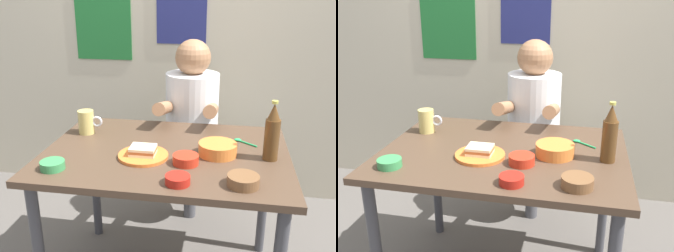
# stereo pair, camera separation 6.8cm
# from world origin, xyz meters

# --- Properties ---
(wall_back) EXTENTS (4.40, 0.09, 2.60)m
(wall_back) POSITION_xyz_m (-0.00, 1.05, 1.30)
(wall_back) COLOR #BCB299
(wall_back) RESTS_ON ground
(dining_table) EXTENTS (1.10, 0.80, 0.74)m
(dining_table) POSITION_xyz_m (0.00, 0.00, 0.65)
(dining_table) COLOR #4C3828
(dining_table) RESTS_ON ground
(stool) EXTENTS (0.34, 0.34, 0.45)m
(stool) POSITION_xyz_m (0.05, 0.63, 0.35)
(stool) COLOR #4C4C51
(stool) RESTS_ON ground
(person_seated) EXTENTS (0.33, 0.56, 0.72)m
(person_seated) POSITION_xyz_m (0.05, 0.62, 0.77)
(person_seated) COLOR white
(person_seated) RESTS_ON stool
(plate_orange) EXTENTS (0.22, 0.22, 0.01)m
(plate_orange) POSITION_xyz_m (-0.09, -0.09, 0.75)
(plate_orange) COLOR orange
(plate_orange) RESTS_ON dining_table
(sandwich) EXTENTS (0.11, 0.09, 0.04)m
(sandwich) POSITION_xyz_m (-0.09, -0.09, 0.77)
(sandwich) COLOR beige
(sandwich) RESTS_ON plate_orange
(beer_mug) EXTENTS (0.13, 0.08, 0.12)m
(beer_mug) POSITION_xyz_m (-0.44, 0.15, 0.80)
(beer_mug) COLOR #D1BC66
(beer_mug) RESTS_ON dining_table
(beer_bottle) EXTENTS (0.06, 0.06, 0.26)m
(beer_bottle) POSITION_xyz_m (0.46, -0.02, 0.86)
(beer_bottle) COLOR #593819
(beer_bottle) RESTS_ON dining_table
(condiment_bowl_brown) EXTENTS (0.12, 0.12, 0.04)m
(condiment_bowl_brown) POSITION_xyz_m (0.34, -0.28, 0.76)
(condiment_bowl_brown) COLOR brown
(condiment_bowl_brown) RESTS_ON dining_table
(soup_bowl_orange) EXTENTS (0.17, 0.17, 0.05)m
(soup_bowl_orange) POSITION_xyz_m (0.23, -0.01, 0.77)
(soup_bowl_orange) COLOR orange
(soup_bowl_orange) RESTS_ON dining_table
(dip_bowl_green) EXTENTS (0.10, 0.10, 0.03)m
(dip_bowl_green) POSITION_xyz_m (-0.42, -0.27, 0.76)
(dip_bowl_green) COLOR #388C4C
(dip_bowl_green) RESTS_ON dining_table
(sauce_bowl_chili) EXTENTS (0.11, 0.11, 0.04)m
(sauce_bowl_chili) POSITION_xyz_m (0.11, -0.13, 0.76)
(sauce_bowl_chili) COLOR red
(sauce_bowl_chili) RESTS_ON dining_table
(sambal_bowl_red) EXTENTS (0.10, 0.10, 0.03)m
(sambal_bowl_red) POSITION_xyz_m (0.10, -0.31, 0.76)
(sambal_bowl_red) COLOR #B21E14
(sambal_bowl_red) RESTS_ON dining_table
(spoon) EXTENTS (0.11, 0.08, 0.01)m
(spoon) POSITION_xyz_m (0.34, 0.16, 0.75)
(spoon) COLOR #26A559
(spoon) RESTS_ON dining_table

